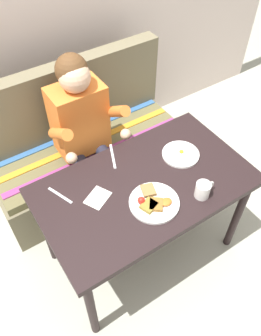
% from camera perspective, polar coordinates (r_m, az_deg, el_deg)
% --- Properties ---
extents(ground_plane, '(8.00, 8.00, 0.00)m').
position_cam_1_polar(ground_plane, '(2.51, 1.93, -13.23)').
color(ground_plane, '#A5A695').
extents(table, '(1.20, 0.70, 0.73)m').
position_cam_1_polar(table, '(1.97, 2.40, -4.13)').
color(table, black).
rests_on(table, ground).
extents(couch, '(1.44, 0.56, 1.00)m').
position_cam_1_polar(couch, '(2.65, -7.32, 2.63)').
color(couch, '#6B634A').
rests_on(couch, ground).
extents(person, '(0.45, 0.61, 1.21)m').
position_cam_1_polar(person, '(2.23, -7.62, 6.73)').
color(person, orange).
rests_on(person, ground).
extents(plate_breakfast, '(0.27, 0.27, 0.05)m').
position_cam_1_polar(plate_breakfast, '(1.81, 3.84, -5.64)').
color(plate_breakfast, white).
rests_on(plate_breakfast, table).
extents(plate_eggs, '(0.22, 0.22, 0.04)m').
position_cam_1_polar(plate_eggs, '(2.06, 8.32, 2.30)').
color(plate_eggs, white).
rests_on(plate_eggs, table).
extents(coffee_mug, '(0.12, 0.08, 0.09)m').
position_cam_1_polar(coffee_mug, '(1.85, 11.93, -3.51)').
color(coffee_mug, white).
rests_on(coffee_mug, table).
extents(napkin, '(0.16, 0.15, 0.01)m').
position_cam_1_polar(napkin, '(1.85, -5.45, -4.95)').
color(napkin, silver).
rests_on(napkin, table).
extents(fork, '(0.07, 0.16, 0.00)m').
position_cam_1_polar(fork, '(1.89, -11.59, -4.47)').
color(fork, silver).
rests_on(fork, table).
extents(knife, '(0.09, 0.19, 0.00)m').
position_cam_1_polar(knife, '(2.04, -2.96, 1.96)').
color(knife, silver).
rests_on(knife, table).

